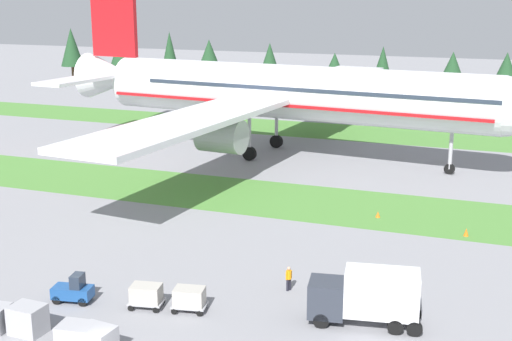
{
  "coord_description": "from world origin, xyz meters",
  "views": [
    {
      "loc": [
        19.54,
        -28.89,
        19.95
      ],
      "look_at": [
        -2.44,
        29.53,
        4.0
      ],
      "focal_mm": 48.91,
      "sensor_mm": 36.0,
      "label": 1
    }
  ],
  "objects": [
    {
      "name": "grass_strip_near",
      "position": [
        0.0,
        34.2,
        0.0
      ],
      "size": [
        320.0,
        12.01,
        0.01
      ],
      "primitive_type": "cube",
      "color": "#4C8438",
      "rests_on": "ground"
    },
    {
      "name": "grass_strip_far",
      "position": [
        0.0,
        70.23,
        0.0
      ],
      "size": [
        320.0,
        12.01,
        0.01
      ],
      "primitive_type": "cube",
      "color": "#4C8438",
      "rests_on": "ground"
    },
    {
      "name": "airliner",
      "position": [
        -7.72,
        52.37,
        8.15
      ],
      "size": [
        59.48,
        73.51,
        22.74
      ],
      "rotation": [
        0.0,
        0.0,
        -1.67
      ],
      "color": "silver",
      "rests_on": "ground"
    },
    {
      "name": "baggage_tug",
      "position": [
        -6.85,
        6.86,
        0.81
      ],
      "size": [
        2.8,
        1.77,
        1.97
      ],
      "rotation": [
        0.0,
        0.0,
        1.76
      ],
      "color": "#1E4C8E",
      "rests_on": "ground"
    },
    {
      "name": "cargo_dolly_lead",
      "position": [
        -1.92,
        7.82,
        0.92
      ],
      "size": [
        2.44,
        1.89,
        1.55
      ],
      "rotation": [
        0.0,
        0.0,
        1.76
      ],
      "color": "#A3A3A8",
      "rests_on": "ground"
    },
    {
      "name": "cargo_dolly_second",
      "position": [
        0.93,
        8.37,
        0.92
      ],
      "size": [
        2.44,
        1.89,
        1.55
      ],
      "rotation": [
        0.0,
        0.0,
        1.76
      ],
      "color": "#A3A3A8",
      "rests_on": "ground"
    },
    {
      "name": "catering_truck",
      "position": [
        11.97,
        10.49,
        1.95
      ],
      "size": [
        7.24,
        3.43,
        3.58
      ],
      "rotation": [
        0.0,
        0.0,
        1.74
      ],
      "color": "#2D333D",
      "rests_on": "ground"
    },
    {
      "name": "ground_crew_marshaller",
      "position": [
        5.95,
        13.65,
        0.95
      ],
      "size": [
        0.36,
        0.51,
        1.74
      ],
      "rotation": [
        0.0,
        0.0,
        4.22
      ],
      "color": "black",
      "rests_on": "ground"
    },
    {
      "name": "uld_container_1",
      "position": [
        -1.53,
        1.46,
        0.81
      ],
      "size": [
        2.16,
        1.8,
        1.63
      ],
      "primitive_type": "cube",
      "rotation": [
        0.0,
        0.0,
        -0.11
      ],
      "color": "#A3A3A8",
      "rests_on": "ground"
    },
    {
      "name": "uld_container_2",
      "position": [
        -6.83,
        2.18,
        0.89
      ],
      "size": [
        2.06,
        1.68,
        1.79
      ],
      "primitive_type": "cube",
      "rotation": [
        0.0,
        0.0,
        -0.04
      ],
      "color": "#A3A3A8",
      "rests_on": "ground"
    },
    {
      "name": "uld_container_3",
      "position": [
        -2.86,
        1.41,
        0.82
      ],
      "size": [
        2.18,
        1.83,
        1.63
      ],
      "primitive_type": "cube",
      "rotation": [
        0.0,
        0.0,
        0.12
      ],
      "color": "#A3A3A8",
      "rests_on": "ground"
    },
    {
      "name": "taxiway_marker_0",
      "position": [
        16.56,
        29.49,
        0.34
      ],
      "size": [
        0.44,
        0.44,
        0.68
      ],
      "primitive_type": "cone",
      "color": "orange",
      "rests_on": "ground"
    },
    {
      "name": "taxiway_marker_1",
      "position": [
        8.6,
        31.91,
        0.27
      ],
      "size": [
        0.44,
        0.44,
        0.55
      ],
      "primitive_type": "cone",
      "color": "orange",
      "rests_on": "ground"
    },
    {
      "name": "distant_tree_line",
      "position": [
        -4.59,
        109.33,
        6.71
      ],
      "size": [
        158.26,
        10.74,
        12.21
      ],
      "color": "#4C3823",
      "rests_on": "ground"
    }
  ]
}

